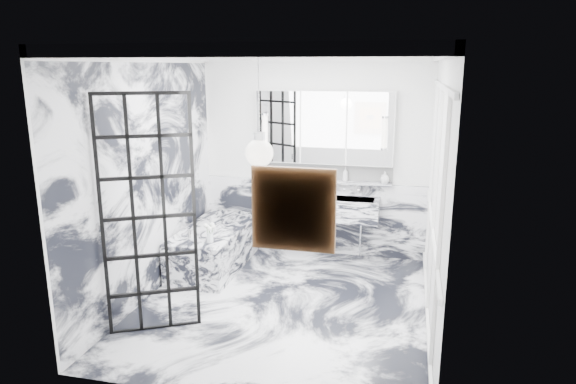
% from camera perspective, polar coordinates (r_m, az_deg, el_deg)
% --- Properties ---
extents(floor, '(3.60, 3.60, 0.00)m').
position_cam_1_polar(floor, '(6.00, -0.50, -12.31)').
color(floor, white).
rests_on(floor, ground).
extents(ceiling, '(3.60, 3.60, 0.00)m').
position_cam_1_polar(ceiling, '(5.38, -0.57, 15.52)').
color(ceiling, white).
rests_on(ceiling, wall_back).
extents(wall_back, '(3.60, 0.00, 3.60)m').
position_cam_1_polar(wall_back, '(7.25, 2.91, 3.96)').
color(wall_back, white).
rests_on(wall_back, floor).
extents(wall_front, '(3.60, 0.00, 3.60)m').
position_cam_1_polar(wall_front, '(3.87, -7.01, -5.02)').
color(wall_front, white).
rests_on(wall_front, floor).
extents(wall_left, '(0.00, 3.60, 3.60)m').
position_cam_1_polar(wall_left, '(6.10, -15.28, 1.60)').
color(wall_left, white).
rests_on(wall_left, floor).
extents(wall_right, '(0.00, 3.60, 3.60)m').
position_cam_1_polar(wall_right, '(5.38, 16.26, -0.09)').
color(wall_right, white).
rests_on(wall_right, floor).
extents(marble_clad_back, '(3.18, 0.05, 1.05)m').
position_cam_1_polar(marble_clad_back, '(7.42, 2.80, -2.74)').
color(marble_clad_back, white).
rests_on(marble_clad_back, floor).
extents(marble_clad_left, '(0.02, 3.56, 2.68)m').
position_cam_1_polar(marble_clad_left, '(6.11, -15.12, 1.04)').
color(marble_clad_left, white).
rests_on(marble_clad_left, floor).
extents(panel_molding, '(0.03, 3.40, 2.30)m').
position_cam_1_polar(panel_molding, '(5.40, 15.98, -1.11)').
color(panel_molding, white).
rests_on(panel_molding, floor).
extents(soap_bottle_a, '(0.09, 0.10, 0.19)m').
position_cam_1_polar(soap_bottle_a, '(7.13, 6.39, 1.98)').
color(soap_bottle_a, '#8C5919').
rests_on(soap_bottle_a, ledge).
extents(soap_bottle_b, '(0.09, 0.09, 0.16)m').
position_cam_1_polar(soap_bottle_b, '(7.09, 10.67, 1.63)').
color(soap_bottle_b, '#4C4C51').
rests_on(soap_bottle_b, ledge).
extents(soap_bottle_c, '(0.16, 0.16, 0.15)m').
position_cam_1_polar(soap_bottle_c, '(7.09, 10.72, 1.60)').
color(soap_bottle_c, silver).
rests_on(soap_bottle_c, ledge).
extents(face_pot, '(0.16, 0.16, 0.16)m').
position_cam_1_polar(face_pot, '(7.16, 4.70, 1.90)').
color(face_pot, white).
rests_on(face_pot, ledge).
extents(amber_bottle, '(0.04, 0.04, 0.10)m').
position_cam_1_polar(amber_bottle, '(7.14, 6.39, 1.62)').
color(amber_bottle, '#8C5919').
rests_on(amber_bottle, ledge).
extents(flower_vase, '(0.08, 0.08, 0.12)m').
position_cam_1_polar(flower_vase, '(6.34, -8.66, -5.00)').
color(flower_vase, silver).
rests_on(flower_vase, bathtub).
extents(crittall_door, '(0.80, 0.44, 2.40)m').
position_cam_1_polar(crittall_door, '(5.22, -15.20, -2.71)').
color(crittall_door, black).
rests_on(crittall_door, floor).
extents(artwork, '(0.52, 0.05, 0.52)m').
position_cam_1_polar(artwork, '(3.69, 0.61, -1.93)').
color(artwork, '#B56D12').
rests_on(artwork, wall_front).
extents(pendant_light, '(0.23, 0.23, 0.23)m').
position_cam_1_polar(pendant_light, '(4.25, -3.20, 4.34)').
color(pendant_light, white).
rests_on(pendant_light, ceiling).
extents(trough_sink, '(1.60, 0.45, 0.30)m').
position_cam_1_polar(trough_sink, '(7.13, 3.67, -1.73)').
color(trough_sink, silver).
rests_on(trough_sink, wall_back).
extents(ledge, '(1.90, 0.14, 0.04)m').
position_cam_1_polar(ledge, '(7.21, 3.94, 1.22)').
color(ledge, silver).
rests_on(ledge, wall_back).
extents(subway_tile, '(1.90, 0.03, 0.23)m').
position_cam_1_polar(subway_tile, '(7.24, 4.04, 2.36)').
color(subway_tile, white).
rests_on(subway_tile, wall_back).
extents(mirror_cabinet, '(1.90, 0.16, 1.00)m').
position_cam_1_polar(mirror_cabinet, '(7.09, 4.04, 7.15)').
color(mirror_cabinet, white).
rests_on(mirror_cabinet, wall_back).
extents(sconce_left, '(0.07, 0.07, 0.40)m').
position_cam_1_polar(sconce_left, '(7.18, -2.60, 6.94)').
color(sconce_left, white).
rests_on(sconce_left, mirror_cabinet).
extents(sconce_right, '(0.07, 0.07, 0.40)m').
position_cam_1_polar(sconce_right, '(6.91, 10.67, 6.44)').
color(sconce_right, white).
rests_on(sconce_right, mirror_cabinet).
extents(bathtub, '(0.75, 1.65, 0.55)m').
position_cam_1_polar(bathtub, '(7.01, -8.13, -6.03)').
color(bathtub, silver).
rests_on(bathtub, floor).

